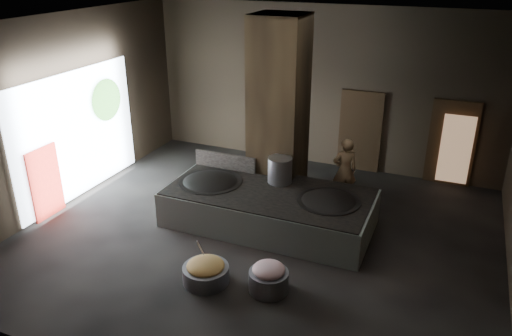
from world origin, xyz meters
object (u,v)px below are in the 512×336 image
at_px(wok_left, 210,184).
at_px(veg_basin, 206,274).
at_px(hearth_platform, 269,208).
at_px(cook, 345,170).
at_px(wok_right, 328,204).
at_px(stock_pot, 280,170).
at_px(meat_basin, 269,281).

bearing_deg(wok_left, veg_basin, -64.55).
bearing_deg(hearth_platform, veg_basin, -96.73).
bearing_deg(hearth_platform, cook, 54.77).
xyz_separation_m(hearth_platform, veg_basin, (-0.29, -2.50, -0.24)).
relative_size(hearth_platform, wok_right, 3.41).
height_order(stock_pot, veg_basin, stock_pot).
height_order(veg_basin, meat_basin, meat_basin).
xyz_separation_m(stock_pot, veg_basin, (-0.34, -3.05, -0.97)).
height_order(hearth_platform, wok_left, wok_left).
relative_size(cook, meat_basin, 2.24).
xyz_separation_m(wok_left, wok_right, (2.80, 0.10, 0.00)).
distance_m(wok_right, veg_basin, 3.08).
bearing_deg(wok_left, cook, 34.49).
height_order(wok_left, cook, cook).
relative_size(wok_right, stock_pot, 2.25).
bearing_deg(veg_basin, stock_pot, 83.72).
xyz_separation_m(wok_left, veg_basin, (1.16, -2.45, -0.59)).
distance_m(stock_pot, meat_basin, 3.11).
relative_size(stock_pot, cook, 0.37).
bearing_deg(meat_basin, stock_pot, 106.67).
xyz_separation_m(hearth_platform, wok_right, (1.35, 0.05, 0.35)).
bearing_deg(cook, meat_basin, 59.59).
height_order(wok_right, meat_basin, wok_right).
distance_m(wok_left, stock_pot, 1.66).
bearing_deg(veg_basin, wok_left, 115.45).
distance_m(veg_basin, meat_basin, 1.20).
height_order(cook, meat_basin, cook).
bearing_deg(cook, wok_right, 67.13).
bearing_deg(hearth_platform, wok_left, -178.23).
distance_m(cook, meat_basin, 4.18).
bearing_deg(hearth_platform, meat_basin, -68.74).
distance_m(wok_right, meat_basin, 2.45).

